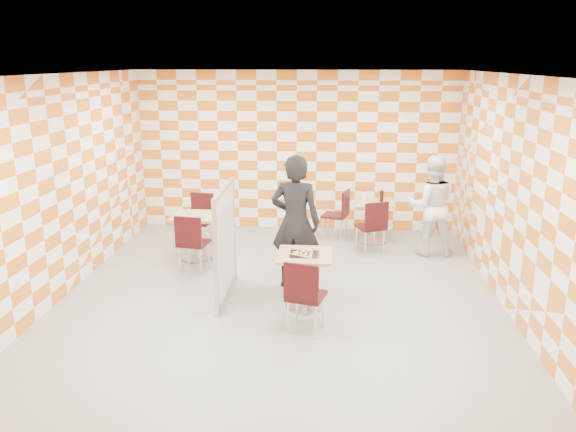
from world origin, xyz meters
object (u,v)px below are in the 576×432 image
Objects in this scene: chair_empty_near at (191,239)px; chair_empty_far at (201,215)px; man_white at (431,206)px; chair_second_side at (340,211)px; man_dark at (295,222)px; sport_bottle at (364,196)px; empty_table at (195,229)px; chair_main_front at (304,292)px; soda_bottle at (382,196)px; main_table at (305,271)px; chair_second_front at (373,223)px; partition at (225,242)px; second_table at (373,215)px.

chair_empty_far is (-0.17, 1.35, 0.00)m from chair_empty_near.
chair_second_side is at bearing -25.01° from man_white.
man_dark reaches higher than sport_bottle.
chair_second_side is at bearing 11.34° from chair_empty_far.
chair_empty_far reaches higher than empty_table.
chair_main_front is 3.83m from soda_bottle.
chair_main_front is at bearing -58.38° from chair_empty_far.
main_table is at bearing 111.15° from man_dark.
chair_second_front is 1.00× the size of chair_second_side.
chair_second_side and chair_empty_far have the same top height.
empty_table is 0.81× the size of chair_main_front.
chair_empty_near and chair_empty_far have the same top height.
empty_table is at bearing -84.03° from chair_empty_far.
main_table is at bearing -32.07° from chair_empty_near.
sport_bottle is (0.92, 2.96, 0.33)m from main_table.
main_table is 1.00× the size of empty_table.
soda_bottle is (2.31, 2.60, 0.06)m from partition.
chair_empty_near is at bearing -5.75° from man_dark.
man_white is at bearing -23.95° from chair_second_side.
man_white is (3.86, 0.55, 0.33)m from empty_table.
main_table is 3.07m from second_table.
chair_second_front is at bearing 21.22° from chair_empty_near.
empty_table is at bearing -23.01° from man_dark.
man_dark is 2.49m from sport_bottle.
man_white is at bearing 33.21° from partition.
man_white is at bearing -31.78° from sport_bottle.
chair_second_side is 0.52m from sport_bottle.
chair_main_front is at bearing -52.66° from empty_table.
second_table is at bearing -33.82° from man_white.
chair_empty_near is (-2.87, -1.76, 0.04)m from second_table.
chair_second_front is 0.81m from sport_bottle.
chair_second_front is at bearing 3.88° from man_white.
second_table is 0.81× the size of chair_second_front.
second_table is at bearing 49.97° from partition.
main_table is 3.15m from chair_empty_far.
soda_bottle is (0.13, 0.01, 0.34)m from second_table.
man_dark is (-1.21, -1.49, 0.42)m from chair_second_front.
man_white reaches higher than chair_empty_far.
main_table is at bearing -51.68° from chair_empty_far.
man_dark is (1.62, -0.40, 0.42)m from chair_empty_near.
second_table is 0.81× the size of chair_empty_far.
empty_table is at bearing -156.62° from sport_bottle.
man_white is (2.15, 1.57, -0.12)m from man_dark.
chair_second_side is 0.48× the size of man_dark.
chair_second_side is (-0.55, 0.75, 0.00)m from chair_second_front.
sport_bottle is (0.43, -0.00, 0.29)m from chair_second_side.
chair_second_front is 1.00× the size of chair_empty_near.
chair_main_front is 1.00× the size of chair_second_front.
chair_second_front is (1.01, 2.96, 0.00)m from chair_main_front.
chair_second_side is (-0.60, 0.09, 0.04)m from second_table.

